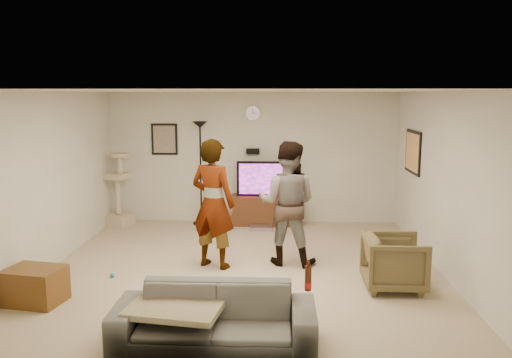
{
  "coord_description": "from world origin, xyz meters",
  "views": [
    {
      "loc": [
        0.46,
        -7.05,
        2.46
      ],
      "look_at": [
        0.16,
        0.2,
        1.26
      ],
      "focal_mm": 36.13,
      "sensor_mm": 36.0,
      "label": 1
    }
  ],
  "objects_px": {
    "cat_tree": "(118,189)",
    "armchair": "(394,262)",
    "tv": "(266,179)",
    "side_table": "(35,286)",
    "person_right": "(287,203)",
    "beer_bottle": "(308,278)",
    "tv_stand": "(266,210)",
    "sofa": "(214,317)",
    "floor_lamp": "(201,173)",
    "person_left": "(213,204)"
  },
  "relations": [
    {
      "from": "cat_tree",
      "to": "armchair",
      "type": "distance_m",
      "value": 5.44
    },
    {
      "from": "tv",
      "to": "side_table",
      "type": "xyz_separation_m",
      "value": [
        -2.66,
        -3.86,
        -0.67
      ]
    },
    {
      "from": "tv",
      "to": "side_table",
      "type": "height_order",
      "value": "tv"
    },
    {
      "from": "cat_tree",
      "to": "person_right",
      "type": "relative_size",
      "value": 0.77
    },
    {
      "from": "beer_bottle",
      "to": "cat_tree",
      "type": "bearing_deg",
      "value": 125.4
    },
    {
      "from": "tv_stand",
      "to": "beer_bottle",
      "type": "xyz_separation_m",
      "value": [
        0.51,
        -4.8,
        0.43
      ]
    },
    {
      "from": "person_right",
      "to": "beer_bottle",
      "type": "xyz_separation_m",
      "value": [
        0.15,
        -2.54,
        -0.19
      ]
    },
    {
      "from": "cat_tree",
      "to": "sofa",
      "type": "bearing_deg",
      "value": -62.81
    },
    {
      "from": "tv",
      "to": "floor_lamp",
      "type": "height_order",
      "value": "floor_lamp"
    },
    {
      "from": "person_right",
      "to": "sofa",
      "type": "height_order",
      "value": "person_right"
    },
    {
      "from": "cat_tree",
      "to": "person_left",
      "type": "xyz_separation_m",
      "value": [
        2.09,
        -2.3,
        0.23
      ]
    },
    {
      "from": "tv",
      "to": "cat_tree",
      "type": "xyz_separation_m",
      "value": [
        -2.79,
        -0.17,
        -0.19
      ]
    },
    {
      "from": "side_table",
      "to": "person_left",
      "type": "bearing_deg",
      "value": 35.41
    },
    {
      "from": "armchair",
      "to": "beer_bottle",
      "type": "bearing_deg",
      "value": 143.47
    },
    {
      "from": "armchair",
      "to": "floor_lamp",
      "type": "bearing_deg",
      "value": 42.83
    },
    {
      "from": "person_right",
      "to": "side_table",
      "type": "relative_size",
      "value": 2.8
    },
    {
      "from": "tv",
      "to": "cat_tree",
      "type": "distance_m",
      "value": 2.8
    },
    {
      "from": "person_left",
      "to": "side_table",
      "type": "distance_m",
      "value": 2.51
    },
    {
      "from": "cat_tree",
      "to": "side_table",
      "type": "xyz_separation_m",
      "value": [
        0.13,
        -3.69,
        -0.48
      ]
    },
    {
      "from": "tv_stand",
      "to": "sofa",
      "type": "bearing_deg",
      "value": -94.84
    },
    {
      "from": "person_right",
      "to": "armchair",
      "type": "height_order",
      "value": "person_right"
    },
    {
      "from": "cat_tree",
      "to": "person_right",
      "type": "xyz_separation_m",
      "value": [
        3.14,
        -2.1,
        0.2
      ]
    },
    {
      "from": "person_right",
      "to": "armchair",
      "type": "xyz_separation_m",
      "value": [
        1.34,
        -0.96,
        -0.55
      ]
    },
    {
      "from": "tv_stand",
      "to": "person_right",
      "type": "height_order",
      "value": "person_right"
    },
    {
      "from": "sofa",
      "to": "person_left",
      "type": "bearing_deg",
      "value": 97.36
    },
    {
      "from": "cat_tree",
      "to": "person_right",
      "type": "bearing_deg",
      "value": -33.74
    },
    {
      "from": "person_left",
      "to": "armchair",
      "type": "distance_m",
      "value": 2.58
    },
    {
      "from": "cat_tree",
      "to": "beer_bottle",
      "type": "xyz_separation_m",
      "value": [
        3.3,
        -4.64,
        0.01
      ]
    },
    {
      "from": "cat_tree",
      "to": "sofa",
      "type": "distance_m",
      "value": 5.23
    },
    {
      "from": "sofa",
      "to": "beer_bottle",
      "type": "height_order",
      "value": "beer_bottle"
    },
    {
      "from": "armchair",
      "to": "side_table",
      "type": "bearing_deg",
      "value": 98.73
    },
    {
      "from": "person_left",
      "to": "side_table",
      "type": "height_order",
      "value": "person_left"
    },
    {
      "from": "beer_bottle",
      "to": "person_right",
      "type": "bearing_deg",
      "value": 93.48
    },
    {
      "from": "person_left",
      "to": "sofa",
      "type": "bearing_deg",
      "value": 122.07
    },
    {
      "from": "armchair",
      "to": "cat_tree",
      "type": "bearing_deg",
      "value": 56.16
    },
    {
      "from": "person_right",
      "to": "cat_tree",
      "type": "bearing_deg",
      "value": -21.63
    },
    {
      "from": "beer_bottle",
      "to": "side_table",
      "type": "bearing_deg",
      "value": 163.37
    },
    {
      "from": "tv",
      "to": "person_left",
      "type": "relative_size",
      "value": 0.6
    },
    {
      "from": "sofa",
      "to": "side_table",
      "type": "bearing_deg",
      "value": 157.46
    },
    {
      "from": "tv",
      "to": "floor_lamp",
      "type": "xyz_separation_m",
      "value": [
        -1.24,
        -0.01,
        0.09
      ]
    },
    {
      "from": "tv_stand",
      "to": "armchair",
      "type": "distance_m",
      "value": 3.64
    },
    {
      "from": "tv",
      "to": "sofa",
      "type": "height_order",
      "value": "tv"
    },
    {
      "from": "floor_lamp",
      "to": "armchair",
      "type": "distance_m",
      "value": 4.39
    },
    {
      "from": "beer_bottle",
      "to": "tv",
      "type": "bearing_deg",
      "value": 96.03
    },
    {
      "from": "side_table",
      "to": "cat_tree",
      "type": "bearing_deg",
      "value": 92.02
    },
    {
      "from": "beer_bottle",
      "to": "person_left",
      "type": "bearing_deg",
      "value": 117.27
    },
    {
      "from": "person_left",
      "to": "armchair",
      "type": "height_order",
      "value": "person_left"
    },
    {
      "from": "floor_lamp",
      "to": "side_table",
      "type": "height_order",
      "value": "floor_lamp"
    },
    {
      "from": "floor_lamp",
      "to": "sofa",
      "type": "bearing_deg",
      "value": -80.19
    },
    {
      "from": "sofa",
      "to": "floor_lamp",
      "type": "bearing_deg",
      "value": 100.04
    }
  ]
}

